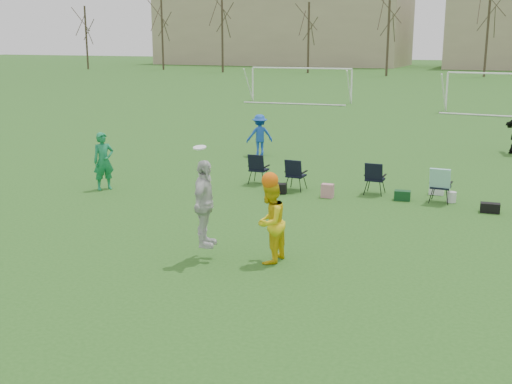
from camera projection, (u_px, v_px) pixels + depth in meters
The scene contains 8 objects.
ground at pixel (212, 284), 12.11m from camera, with size 260.00×260.00×0.00m, color #25541A.
fielder_green_near at pixel (104, 161), 19.45m from camera, with size 0.64×0.42×1.75m, color #167E4B.
fielder_blue at pixel (260, 135), 25.12m from camera, with size 1.04×0.60×1.61m, color #1848B8.
center_contest at pixel (238, 213), 13.11m from camera, with size 1.96×1.40×2.41m.
sideline_setup at pixel (402, 182), 18.32m from camera, with size 9.13×2.10×1.73m.
goal_left at pixel (301, 75), 45.89m from camera, with size 7.39×0.76×2.46m.
goal_mid at pixel (509, 82), 38.78m from camera, with size 7.40×0.63×2.46m.
tree_line at pixel (489, 33), 73.34m from camera, with size 110.28×3.28×11.40m.
Camera 1 is at (5.22, -10.14, 4.52)m, focal length 45.00 mm.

